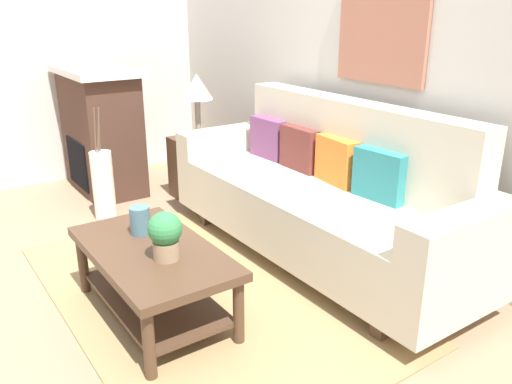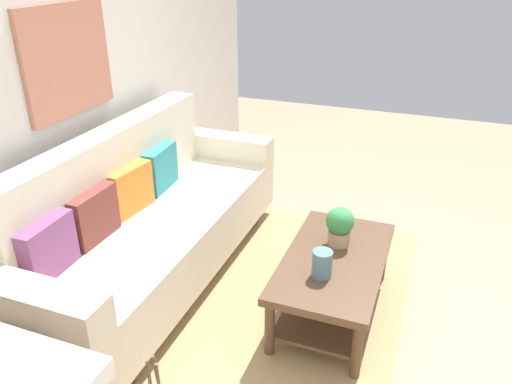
# 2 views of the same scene
# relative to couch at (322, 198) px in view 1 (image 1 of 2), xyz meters

# --- Properties ---
(ground_plane) EXTENTS (9.58, 9.58, 0.00)m
(ground_plane) POSITION_rel_couch_xyz_m (-0.01, -1.44, -0.43)
(ground_plane) COLOR #9E7F60
(wall_back) EXTENTS (5.58, 0.10, 2.70)m
(wall_back) POSITION_rel_couch_xyz_m (-0.01, 0.54, 0.92)
(wall_back) COLOR silver
(wall_back) RESTS_ON ground_plane
(wall_left) EXTENTS (0.10, 4.92, 2.70)m
(wall_left) POSITION_rel_couch_xyz_m (-2.85, -0.98, 0.92)
(wall_left) COLOR silver
(wall_left) RESTS_ON ground_plane
(area_rug) EXTENTS (2.52, 1.62, 0.01)m
(area_rug) POSITION_rel_couch_xyz_m (-0.01, -0.94, -0.43)
(area_rug) COLOR #A38456
(area_rug) RESTS_ON ground_plane
(couch) EXTENTS (2.48, 0.84, 1.08)m
(couch) POSITION_rel_couch_xyz_m (0.00, 0.00, 0.00)
(couch) COLOR beige
(couch) RESTS_ON ground_plane
(throw_pillow_plum) EXTENTS (0.36, 0.13, 0.32)m
(throw_pillow_plum) POSITION_rel_couch_xyz_m (-0.79, 0.12, 0.25)
(throw_pillow_plum) COLOR #7A4270
(throw_pillow_plum) RESTS_ON couch
(throw_pillow_maroon) EXTENTS (0.36, 0.12, 0.32)m
(throw_pillow_maroon) POSITION_rel_couch_xyz_m (-0.40, 0.12, 0.25)
(throw_pillow_maroon) COLOR brown
(throw_pillow_maroon) RESTS_ON couch
(throw_pillow_orange) EXTENTS (0.37, 0.16, 0.32)m
(throw_pillow_orange) POSITION_rel_couch_xyz_m (-0.00, 0.12, 0.25)
(throw_pillow_orange) COLOR orange
(throw_pillow_orange) RESTS_ON couch
(throw_pillow_teal) EXTENTS (0.37, 0.14, 0.32)m
(throw_pillow_teal) POSITION_rel_couch_xyz_m (0.40, 0.12, 0.25)
(throw_pillow_teal) COLOR teal
(throw_pillow_teal) RESTS_ON couch
(coffee_table) EXTENTS (1.10, 0.60, 0.43)m
(coffee_table) POSITION_rel_couch_xyz_m (0.06, -1.29, -0.12)
(coffee_table) COLOR #513826
(coffee_table) RESTS_ON ground_plane
(tabletop_vase) EXTENTS (0.12, 0.12, 0.17)m
(tabletop_vase) POSITION_rel_couch_xyz_m (-0.16, -1.26, 0.08)
(tabletop_vase) COLOR slate
(tabletop_vase) RESTS_ON coffee_table
(potted_plant_tabletop) EXTENTS (0.18, 0.18, 0.26)m
(potted_plant_tabletop) POSITION_rel_couch_xyz_m (0.22, -1.28, 0.14)
(potted_plant_tabletop) COLOR tan
(potted_plant_tabletop) RESTS_ON coffee_table
(side_table) EXTENTS (0.44, 0.44, 0.56)m
(side_table) POSITION_rel_couch_xyz_m (-1.54, -0.11, -0.15)
(side_table) COLOR #513826
(side_table) RESTS_ON ground_plane
(table_lamp) EXTENTS (0.28, 0.28, 0.57)m
(table_lamp) POSITION_rel_couch_xyz_m (-1.54, -0.11, 0.56)
(table_lamp) COLOR gray
(table_lamp) RESTS_ON side_table
(fireplace) EXTENTS (1.02, 0.58, 1.16)m
(fireplace) POSITION_rel_couch_xyz_m (-2.25, -0.76, 0.15)
(fireplace) COLOR #472D23
(fireplace) RESTS_ON ground_plane
(floor_vase) EXTENTS (0.18, 0.18, 0.58)m
(floor_vase) POSITION_rel_couch_xyz_m (-1.53, -1.02, -0.14)
(floor_vase) COLOR white
(floor_vase) RESTS_ON ground_plane
(floor_vase_branch_a) EXTENTS (0.02, 0.05, 0.36)m
(floor_vase_branch_a) POSITION_rel_couch_xyz_m (-1.51, -1.02, 0.32)
(floor_vase_branch_a) COLOR brown
(floor_vase_branch_a) RESTS_ON floor_vase
(floor_vase_branch_b) EXTENTS (0.03, 0.03, 0.36)m
(floor_vase_branch_b) POSITION_rel_couch_xyz_m (-1.54, -1.00, 0.32)
(floor_vase_branch_b) COLOR brown
(floor_vase_branch_b) RESTS_ON floor_vase
(floor_vase_branch_c) EXTENTS (0.02, 0.03, 0.36)m
(floor_vase_branch_c) POSITION_rel_couch_xyz_m (-1.54, -1.04, 0.32)
(floor_vase_branch_c) COLOR brown
(floor_vase_branch_c) RESTS_ON floor_vase
(framed_painting) EXTENTS (0.77, 0.03, 0.68)m
(framed_painting) POSITION_rel_couch_xyz_m (0.00, 0.47, 1.09)
(framed_painting) COLOR #B77056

